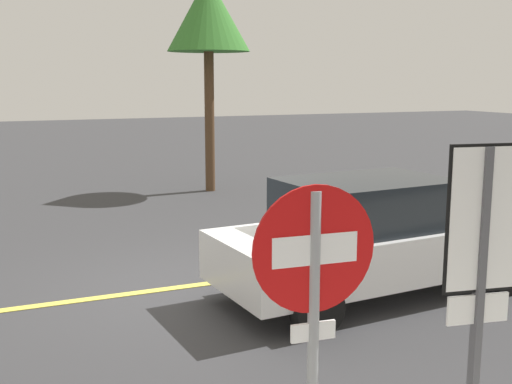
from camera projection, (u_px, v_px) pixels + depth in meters
name	position (u px, v px, depth m)	size (l,w,h in m)	color
ground_plane	(189.00, 287.00, 9.07)	(80.00, 80.00, 0.00)	#38383A
lane_marking_centre	(367.00, 263.00, 10.22)	(28.00, 0.16, 0.01)	#E0D14C
stop_sign	(314.00, 309.00, 3.71)	(0.76, 0.07, 2.34)	gray
speed_limit_sign	(481.00, 258.00, 4.18)	(0.54, 0.10, 2.52)	#4C4C51
car_white_crossing	(375.00, 237.00, 8.64)	(4.70, 2.26, 1.62)	white
tree_left_verge	(208.00, 16.00, 16.12)	(2.13, 2.13, 5.52)	#513823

